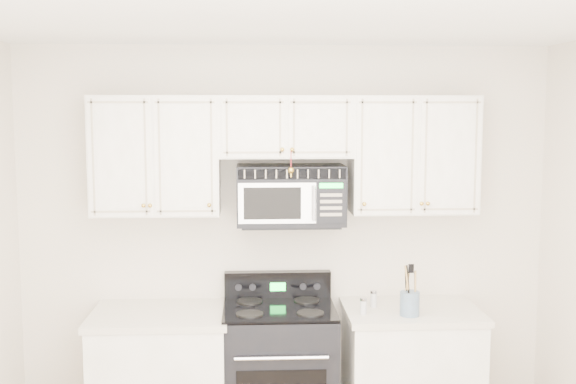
{
  "coord_description": "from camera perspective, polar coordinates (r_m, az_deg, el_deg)",
  "views": [
    {
      "loc": [
        -0.23,
        -3.01,
        2.2
      ],
      "look_at": [
        0.0,
        1.3,
        1.69
      ],
      "focal_mm": 45.0,
      "sensor_mm": 36.0,
      "label": 1
    }
  ],
  "objects": [
    {
      "name": "microwave",
      "position": [
        4.62,
        0.21,
        -0.22
      ],
      "size": [
        0.69,
        0.39,
        0.38
      ],
      "color": "black",
      "rests_on": "ground"
    },
    {
      "name": "utensil_crock",
      "position": [
        4.55,
        9.59,
        -8.59
      ],
      "size": [
        0.12,
        0.12,
        0.32
      ],
      "color": "slate",
      "rests_on": "base_cabinet_right"
    },
    {
      "name": "range",
      "position": [
        4.78,
        -0.69,
        -14.3
      ],
      "size": [
        0.71,
        0.65,
        1.11
      ],
      "color": "black",
      "rests_on": "ground"
    },
    {
      "name": "shaker_salt",
      "position": [
        4.72,
        6.78,
        -8.37
      ],
      "size": [
        0.05,
        0.05,
        0.11
      ],
      "color": "#B6B7BE",
      "rests_on": "base_cabinet_right"
    },
    {
      "name": "upper_cabinets",
      "position": [
        4.6,
        -0.19,
        3.43
      ],
      "size": [
        2.44,
        0.37,
        0.75
      ],
      "color": "white",
      "rests_on": "ground"
    },
    {
      "name": "shaker_pepper",
      "position": [
        4.55,
        5.98,
        -8.95
      ],
      "size": [
        0.04,
        0.04,
        0.1
      ],
      "color": "#B6B7BE",
      "rests_on": "base_cabinet_right"
    },
    {
      "name": "base_cabinet_right",
      "position": [
        4.89,
        9.62,
        -14.61
      ],
      "size": [
        0.86,
        0.65,
        0.92
      ],
      "color": "white",
      "rests_on": "ground"
    },
    {
      "name": "room",
      "position": [
        3.14,
        1.28,
        -9.87
      ],
      "size": [
        3.51,
        3.51,
        2.61
      ],
      "color": "#8F714F",
      "rests_on": "ground"
    }
  ]
}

